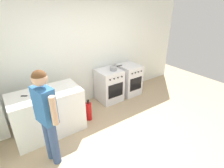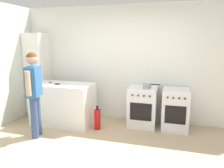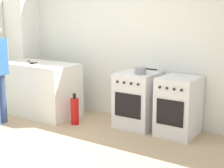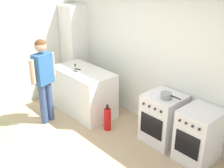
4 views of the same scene
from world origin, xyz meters
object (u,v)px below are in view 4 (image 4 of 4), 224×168
(person, at_px, (43,75))
(knife_paring, at_px, (75,66))
(oven_left, at_px, (163,118))
(knife_chef, at_px, (74,69))
(knife_bread, at_px, (78,73))
(fire_extinguisher, at_px, (107,119))
(oven_right, at_px, (199,135))
(pot, at_px, (166,96))
(larder_cabinet, at_px, (75,50))

(person, bearing_deg, knife_paring, 99.47)
(oven_left, xyz_separation_m, knife_chef, (-1.87, -0.46, 0.48))
(knife_bread, relative_size, knife_paring, 1.84)
(oven_left, bearing_deg, fire_extinguisher, -151.22)
(oven_right, bearing_deg, knife_chef, -169.74)
(oven_left, relative_size, oven_right, 1.00)
(fire_extinguisher, bearing_deg, pot, 22.54)
(oven_left, relative_size, fire_extinguisher, 1.70)
(pot, bearing_deg, oven_left, 136.89)
(pot, bearing_deg, person, -151.96)
(oven_right, bearing_deg, knife_paring, -172.79)
(knife_bread, bearing_deg, knife_chef, 162.52)
(knife_paring, bearing_deg, oven_right, 7.21)
(oven_left, distance_m, knife_paring, 2.09)
(knife_bread, xyz_separation_m, knife_paring, (-0.38, 0.20, 0.00))
(oven_left, xyz_separation_m, pot, (0.09, -0.08, 0.47))
(knife_paring, xyz_separation_m, person, (0.13, -0.79, 0.05))
(knife_paring, bearing_deg, oven_left, 9.60)
(knife_bread, bearing_deg, fire_extinguisher, 4.57)
(oven_left, distance_m, larder_cabinet, 2.71)
(knife_bread, relative_size, fire_extinguisher, 0.70)
(pot, height_order, person, person)
(person, bearing_deg, larder_cabinet, 122.20)
(knife_bread, relative_size, larder_cabinet, 0.18)
(person, distance_m, larder_cabinet, 1.45)
(knife_bread, height_order, larder_cabinet, larder_cabinet)
(person, bearing_deg, oven_left, 30.98)
(oven_right, xyz_separation_m, knife_paring, (-2.68, -0.34, 0.48))
(knife_paring, height_order, larder_cabinet, larder_cabinet)
(knife_bread, distance_m, knife_paring, 0.43)
(oven_left, bearing_deg, larder_cabinet, 177.80)
(pot, bearing_deg, larder_cabinet, 176.17)
(oven_right, distance_m, person, 2.84)
(oven_right, xyz_separation_m, knife_bread, (-2.30, -0.54, 0.48))
(knife_chef, xyz_separation_m, larder_cabinet, (-0.78, 0.56, 0.10))
(oven_left, bearing_deg, oven_right, -0.00)
(fire_extinguisher, xyz_separation_m, larder_cabinet, (-1.78, 0.58, 0.78))
(oven_left, bearing_deg, knife_bread, -161.71)
(oven_left, height_order, knife_bread, knife_bread)
(oven_right, relative_size, knife_paring, 4.44)
(person, xyz_separation_m, fire_extinguisher, (1.01, 0.65, -0.74))
(oven_right, distance_m, knife_chef, 2.63)
(oven_left, height_order, pot, pot)
(knife_bread, height_order, knife_chef, same)
(fire_extinguisher, height_order, larder_cabinet, larder_cabinet)
(knife_paring, bearing_deg, fire_extinguisher, -6.94)
(knife_bread, height_order, person, person)
(oven_right, relative_size, pot, 2.37)
(knife_chef, relative_size, person, 0.18)
(knife_bread, bearing_deg, larder_cabinet, 147.87)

